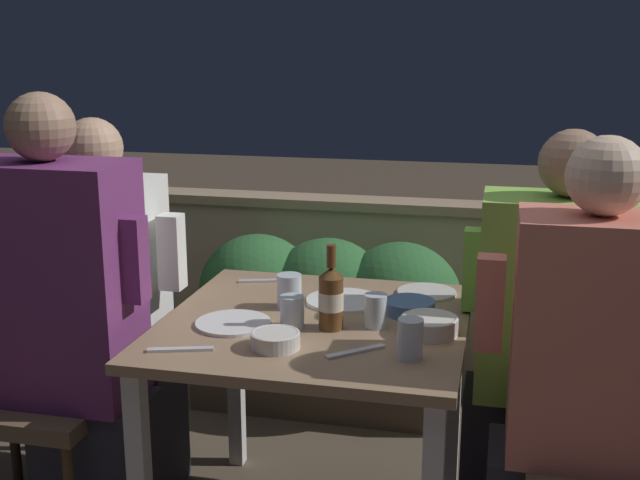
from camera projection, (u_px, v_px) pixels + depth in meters
The scene contains 25 objects.
parapet_wall at pixel (383, 287), 3.63m from camera, with size 9.00×0.18×0.81m.
dining_table at pixel (315, 352), 2.32m from camera, with size 0.86×0.87×0.71m.
planter_hedge at pixel (328, 315), 3.29m from camera, with size 1.08×0.47×0.72m.
chair_left_near at pixel (10, 363), 2.38m from camera, with size 0.43×0.42×0.92m.
person_purple_stripe at pixel (67, 330), 2.31m from camera, with size 0.52×0.26×1.36m.
chair_left_far at pixel (60, 327), 2.69m from camera, with size 0.43×0.42×0.92m.
person_white_polo at pixel (113, 309), 2.62m from camera, with size 0.48×0.26×1.26m.
person_coral_top at pixel (574, 389), 2.00m from camera, with size 0.48×0.26×1.28m.
chair_right_far at pixel (617, 373), 2.31m from camera, with size 0.43×0.42×0.92m.
person_green_blouse at pixel (547, 345), 2.34m from camera, with size 0.52×0.26×1.26m.
beer_bottle at pixel (331, 297), 2.21m from camera, with size 0.07×0.07×0.24m.
plate_0 at pixel (233, 323), 2.26m from camera, with size 0.21×0.21×0.01m.
plate_1 at pixel (344, 300), 2.45m from camera, with size 0.23×0.23×0.01m.
plate_2 at pixel (427, 293), 2.53m from camera, with size 0.19×0.19×0.01m.
bowl_0 at pixel (410, 306), 2.34m from camera, with size 0.15×0.15×0.04m.
bowl_1 at pixel (275, 339), 2.08m from camera, with size 0.13×0.13×0.04m.
bowl_2 at pixel (430, 324), 2.18m from camera, with size 0.16×0.16×0.05m.
glass_cup_0 at pixel (289, 291), 2.39m from camera, with size 0.07×0.07×0.10m.
glass_cup_1 at pixel (410, 339), 2.01m from camera, with size 0.07×0.07×0.10m.
glass_cup_2 at pixel (376, 311), 2.23m from camera, with size 0.06×0.06×0.09m.
glass_cup_3 at pixel (292, 312), 2.23m from camera, with size 0.07×0.07×0.09m.
fork_0 at pixel (265, 281), 2.66m from camera, with size 0.17×0.07×0.01m.
fork_1 at pixel (355, 352), 2.05m from camera, with size 0.14×0.13×0.01m.
fork_2 at pixel (180, 349), 2.07m from camera, with size 0.17×0.07×0.01m.
potted_plant at pixel (75, 289), 3.40m from camera, with size 0.34×0.34×0.77m.
Camera 1 is at (0.51, -2.11, 1.49)m, focal length 45.00 mm.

